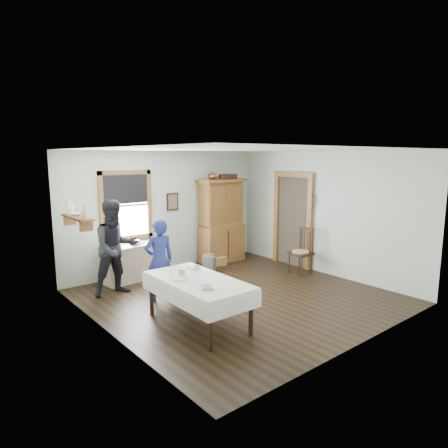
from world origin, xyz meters
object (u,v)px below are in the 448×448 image
at_px(work_counter, 134,262).
at_px(china_hutch, 222,221).
at_px(spindle_chair, 301,251).
at_px(wicker_basket, 218,261).
at_px(woman_blue, 159,263).
at_px(dining_table, 198,302).
at_px(figure_dark, 116,251).
at_px(pail, 209,264).

height_order(work_counter, china_hutch, china_hutch).
xyz_separation_m(spindle_chair, wicker_basket, (-0.96, 1.71, -0.41)).
bearing_deg(woman_blue, wicker_basket, -144.82).
bearing_deg(woman_blue, spindle_chair, 178.74).
xyz_separation_m(dining_table, figure_dark, (-0.37, 2.11, 0.47)).
bearing_deg(wicker_basket, woman_blue, -152.78).
bearing_deg(figure_dark, dining_table, -76.85).
bearing_deg(dining_table, spindle_chair, 13.02).
bearing_deg(woman_blue, figure_dark, -52.69).
bearing_deg(spindle_chair, dining_table, -167.27).
distance_m(pail, wicker_basket, 0.54).
bearing_deg(dining_table, pail, 49.49).
distance_m(work_counter, pail, 1.70).
relative_size(wicker_basket, figure_dark, 0.21).
bearing_deg(dining_table, woman_blue, 86.32).
distance_m(spindle_chair, wicker_basket, 2.00).
xyz_separation_m(china_hutch, figure_dark, (-3.05, -0.62, -0.18)).
xyz_separation_m(work_counter, china_hutch, (2.39, 0.01, 0.63)).
bearing_deg(figure_dark, pail, 6.27).
xyz_separation_m(dining_table, spindle_chair, (3.34, 0.77, 0.15)).
distance_m(work_counter, china_hutch, 2.47).
relative_size(china_hutch, figure_dark, 1.22).
bearing_deg(work_counter, figure_dark, -141.24).
height_order(dining_table, woman_blue, woman_blue).
xyz_separation_m(work_counter, dining_table, (-0.29, -2.71, -0.02)).
distance_m(china_hutch, pail, 1.25).
distance_m(pail, figure_dark, 2.37).
relative_size(china_hutch, wicker_basket, 5.82).
relative_size(spindle_chair, pail, 3.09).
relative_size(spindle_chair, woman_blue, 0.74).
height_order(china_hutch, pail, china_hutch).
height_order(spindle_chair, wicker_basket, spindle_chair).
relative_size(china_hutch, dining_table, 1.11).
distance_m(woman_blue, figure_dark, 0.93).
relative_size(china_hutch, woman_blue, 1.47).
distance_m(work_counter, wicker_basket, 2.12).
bearing_deg(figure_dark, woman_blue, -57.45).
relative_size(work_counter, wicker_basket, 3.84).
relative_size(dining_table, figure_dark, 1.10).
xyz_separation_m(spindle_chair, figure_dark, (-3.71, 1.33, 0.32)).
bearing_deg(pail, wicker_basket, 28.08).
relative_size(china_hutch, spindle_chair, 1.98).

